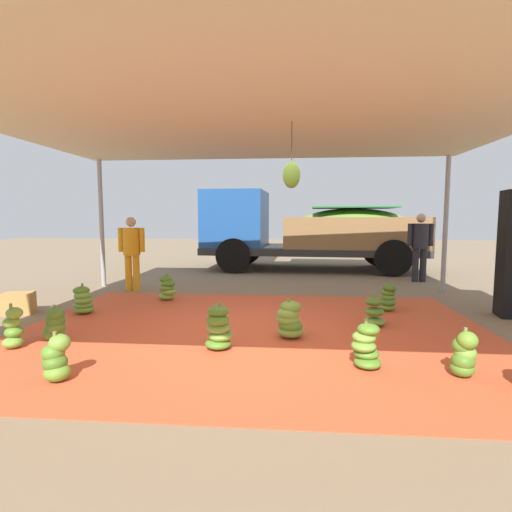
# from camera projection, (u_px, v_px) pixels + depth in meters

# --- Properties ---
(ground_plane) EXTENTS (40.00, 40.00, 0.00)m
(ground_plane) POSITION_uv_depth(u_px,v_px,m) (266.00, 291.00, 8.44)
(ground_plane) COLOR #7F6B51
(tarp_orange) EXTENTS (6.63, 5.04, 0.01)m
(tarp_orange) POSITION_uv_depth(u_px,v_px,m) (253.00, 331.00, 5.47)
(tarp_orange) COLOR #D1512D
(tarp_orange) RESTS_ON ground
(tent_canopy) EXTENTS (8.00, 7.00, 2.96)m
(tent_canopy) POSITION_uv_depth(u_px,v_px,m) (252.00, 120.00, 5.10)
(tent_canopy) COLOR #9EA0A5
(tent_canopy) RESTS_ON ground
(banana_bunch_0) EXTENTS (0.37, 0.40, 0.51)m
(banana_bunch_0) POSITION_uv_depth(u_px,v_px,m) (388.00, 298.00, 6.62)
(banana_bunch_0) COLOR #6B9E38
(banana_bunch_0) RESTS_ON tarp_orange
(banana_bunch_1) EXTENTS (0.45, 0.45, 0.50)m
(banana_bunch_1) POSITION_uv_depth(u_px,v_px,m) (83.00, 301.00, 6.44)
(banana_bunch_1) COLOR #60932D
(banana_bunch_1) RESTS_ON tarp_orange
(banana_bunch_2) EXTENTS (0.37, 0.37, 0.54)m
(banana_bunch_2) POSITION_uv_depth(u_px,v_px,m) (366.00, 347.00, 4.12)
(banana_bunch_2) COLOR #518428
(banana_bunch_2) RESTS_ON tarp_orange
(banana_bunch_3) EXTENTS (0.46, 0.43, 0.53)m
(banana_bunch_3) POSITION_uv_depth(u_px,v_px,m) (167.00, 288.00, 7.46)
(banana_bunch_3) COLOR #75A83D
(banana_bunch_3) RESTS_ON tarp_orange
(banana_bunch_4) EXTENTS (0.45, 0.45, 0.52)m
(banana_bunch_4) POSITION_uv_depth(u_px,v_px,m) (290.00, 320.00, 5.17)
(banana_bunch_4) COLOR #75A83D
(banana_bunch_4) RESTS_ON tarp_orange
(banana_bunch_5) EXTENTS (0.37, 0.36, 0.46)m
(banana_bunch_5) POSITION_uv_depth(u_px,v_px,m) (55.00, 325.00, 5.05)
(banana_bunch_5) COLOR #518428
(banana_bunch_5) RESTS_ON tarp_orange
(banana_bunch_6) EXTENTS (0.43, 0.43, 0.47)m
(banana_bunch_6) POSITION_uv_depth(u_px,v_px,m) (374.00, 313.00, 5.72)
(banana_bunch_6) COLOR #6B9E38
(banana_bunch_6) RESTS_ON tarp_orange
(banana_bunch_7) EXTENTS (0.35, 0.35, 0.48)m
(banana_bunch_7) POSITION_uv_depth(u_px,v_px,m) (56.00, 359.00, 3.80)
(banana_bunch_7) COLOR #60932D
(banana_bunch_7) RESTS_ON tarp_orange
(banana_bunch_8) EXTENTS (0.30, 0.32, 0.55)m
(banana_bunch_8) POSITION_uv_depth(u_px,v_px,m) (13.00, 329.00, 4.75)
(banana_bunch_8) COLOR #6B9E38
(banana_bunch_8) RESTS_ON tarp_orange
(banana_bunch_10) EXTENTS (0.46, 0.44, 0.58)m
(banana_bunch_10) POSITION_uv_depth(u_px,v_px,m) (219.00, 329.00, 4.70)
(banana_bunch_10) COLOR #518428
(banana_bunch_10) RESTS_ON tarp_orange
(banana_bunch_11) EXTENTS (0.32, 0.32, 0.50)m
(banana_bunch_11) POSITION_uv_depth(u_px,v_px,m) (464.00, 355.00, 3.88)
(banana_bunch_11) COLOR #518428
(banana_bunch_11) RESTS_ON tarp_orange
(cargo_truck_main) EXTENTS (6.59, 2.84, 2.40)m
(cargo_truck_main) POSITION_uv_depth(u_px,v_px,m) (304.00, 229.00, 11.94)
(cargo_truck_main) COLOR #2D2D2D
(cargo_truck_main) RESTS_ON ground
(worker_0) EXTENTS (0.62, 0.38, 1.69)m
(worker_0) POSITION_uv_depth(u_px,v_px,m) (420.00, 242.00, 9.59)
(worker_0) COLOR #26262D
(worker_0) RESTS_ON ground
(worker_1) EXTENTS (0.59, 0.36, 1.60)m
(worker_1) POSITION_uv_depth(u_px,v_px,m) (132.00, 248.00, 8.46)
(worker_1) COLOR orange
(worker_1) RESTS_ON ground
(crate_0) EXTENTS (0.54, 0.46, 0.35)m
(crate_0) POSITION_uv_depth(u_px,v_px,m) (18.00, 303.00, 6.47)
(crate_0) COLOR #B78947
(crate_0) RESTS_ON ground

